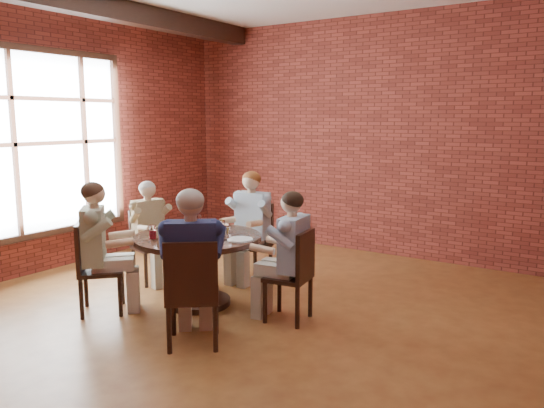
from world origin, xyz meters
The scene contains 27 objects.
floor centered at (0.00, 0.00, 0.00)m, with size 7.00×7.00×0.00m, color #9F6A31.
wall_back centered at (0.00, 3.50, 1.70)m, with size 7.00×7.00×0.00m, color maroon.
wall_left centered at (-3.25, 0.00, 1.70)m, with size 7.00×7.00×0.00m, color maroon.
window centered at (-3.18, 0.40, 1.65)m, with size 0.10×2.16×2.36m.
dining_table centered at (-0.73, 0.39, 0.53)m, with size 1.33×1.33×0.75m.
chair_a centered at (0.37, 0.55, 0.49)m, with size 0.45×0.45×0.91m.
diner_a centered at (0.29, 0.54, 0.64)m, with size 0.49×0.61×1.28m, color #3D689F, non-canonical shape.
chair_b centered at (-0.80, 1.50, 0.51)m, with size 0.45×0.45×0.93m.
diner_b centered at (-0.79, 1.41, 0.66)m, with size 0.52×0.65×1.33m, color #9FB7CB, non-canonical shape.
chair_c centered at (-1.79, 0.69, 0.48)m, with size 0.46×0.46×0.88m.
diner_c centered at (-1.73, 0.67, 0.61)m, with size 0.46×0.57×1.22m, color brown, non-canonical shape.
chair_d centered at (-1.47, -0.38, 0.51)m, with size 0.60×0.60×0.94m.
diner_d centered at (-1.41, -0.31, 0.67)m, with size 0.53×0.65×1.34m, color #A0907E, non-canonical shape.
chair_e centered at (-0.05, -0.46, 0.52)m, with size 0.63×0.63×0.96m.
diner_e centered at (-0.11, -0.39, 0.69)m, with size 0.55×0.68×1.38m, color #171C40, non-canonical shape.
plate_a centered at (-0.23, 0.46, 0.76)m, with size 0.26×0.26×0.01m, color white.
plate_b centered at (-0.87, 0.88, 0.76)m, with size 0.26×0.26×0.01m, color white.
plate_c centered at (-1.08, 0.60, 0.76)m, with size 0.26×0.26×0.01m, color white.
plate_d centered at (-0.59, -0.11, 0.76)m, with size 0.26×0.26×0.01m, color white.
glass_a centered at (-0.35, 0.40, 0.82)m, with size 0.07×0.07×0.14m, color white.
glass_b centered at (-0.59, 0.62, 0.82)m, with size 0.07×0.07×0.14m, color white.
glass_c centered at (-1.00, 0.71, 0.82)m, with size 0.07×0.07×0.14m, color white.
glass_d centered at (-0.85, 0.47, 0.82)m, with size 0.07×0.07×0.14m, color white.
glass_e centered at (-0.94, 0.24, 0.82)m, with size 0.07×0.07×0.14m, color white.
glass_f centered at (-1.01, 0.02, 0.82)m, with size 0.07×0.07×0.14m, color white.
glass_g centered at (-0.69, 0.24, 0.82)m, with size 0.07×0.07×0.14m, color white.
smartphone centered at (-0.45, 0.01, 0.75)m, with size 0.06×0.12×0.01m, color black.
Camera 1 is at (2.90, -3.70, 1.96)m, focal length 35.00 mm.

